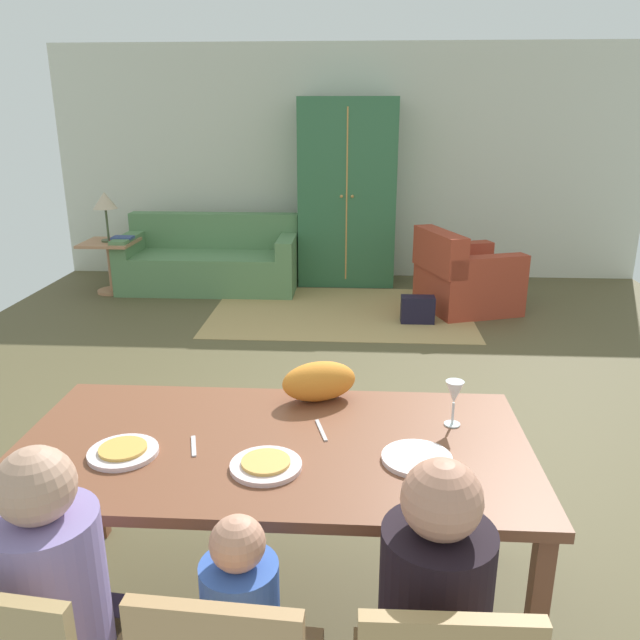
{
  "coord_description": "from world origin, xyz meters",
  "views": [
    {
      "loc": [
        0.12,
        -3.63,
        1.93
      ],
      "look_at": [
        -0.07,
        -0.34,
        0.85
      ],
      "focal_mm": 35.53,
      "sensor_mm": 36.0,
      "label": 1
    }
  ],
  "objects_px": {
    "dining_table": "(273,458)",
    "plate_near_child": "(266,466)",
    "wine_glass": "(454,394)",
    "handbag": "(418,310)",
    "armoire": "(347,193)",
    "plate_near_man": "(123,452)",
    "plate_near_woman": "(417,458)",
    "armchair": "(464,279)",
    "person_man": "(66,626)",
    "cat": "(319,381)",
    "table_lamp": "(105,202)",
    "book_upper": "(123,238)",
    "couch": "(211,262)",
    "side_table": "(111,259)",
    "book_lower": "(122,240)"
  },
  "relations": [
    {
      "from": "dining_table",
      "to": "table_lamp",
      "type": "relative_size",
      "value": 3.53
    },
    {
      "from": "side_table",
      "to": "armoire",
      "type": "bearing_deg",
      "value": 13.4
    },
    {
      "from": "plate_near_woman",
      "to": "armchair",
      "type": "height_order",
      "value": "armchair"
    },
    {
      "from": "dining_table",
      "to": "plate_near_man",
      "type": "bearing_deg",
      "value": -167.12
    },
    {
      "from": "plate_near_man",
      "to": "armoire",
      "type": "xyz_separation_m",
      "value": [
        0.7,
        5.42,
        0.28
      ]
    },
    {
      "from": "dining_table",
      "to": "side_table",
      "type": "relative_size",
      "value": 3.29
    },
    {
      "from": "couch",
      "to": "book_upper",
      "type": "distance_m",
      "value": 0.99
    },
    {
      "from": "wine_glass",
      "to": "book_upper",
      "type": "xyz_separation_m",
      "value": [
        -2.97,
        4.5,
        -0.27
      ]
    },
    {
      "from": "plate_near_man",
      "to": "book_lower",
      "type": "relative_size",
      "value": 1.14
    },
    {
      "from": "plate_near_child",
      "to": "armchair",
      "type": "relative_size",
      "value": 0.23
    },
    {
      "from": "side_table",
      "to": "book_lower",
      "type": "relative_size",
      "value": 2.64
    },
    {
      "from": "plate_near_woman",
      "to": "person_man",
      "type": "bearing_deg",
      "value": -151.62
    },
    {
      "from": "dining_table",
      "to": "plate_near_woman",
      "type": "height_order",
      "value": "plate_near_woman"
    },
    {
      "from": "book_lower",
      "to": "plate_near_woman",
      "type": "bearing_deg",
      "value": -59.46
    },
    {
      "from": "wine_glass",
      "to": "book_upper",
      "type": "height_order",
      "value": "wine_glass"
    },
    {
      "from": "dining_table",
      "to": "couch",
      "type": "relative_size",
      "value": 0.97
    },
    {
      "from": "dining_table",
      "to": "plate_near_child",
      "type": "height_order",
      "value": "plate_near_child"
    },
    {
      "from": "couch",
      "to": "book_lower",
      "type": "relative_size",
      "value": 8.97
    },
    {
      "from": "plate_near_woman",
      "to": "armchair",
      "type": "distance_m",
      "value": 4.46
    },
    {
      "from": "plate_near_child",
      "to": "cat",
      "type": "bearing_deg",
      "value": 75.0
    },
    {
      "from": "plate_near_child",
      "to": "wine_glass",
      "type": "relative_size",
      "value": 1.34
    },
    {
      "from": "person_man",
      "to": "armoire",
      "type": "height_order",
      "value": "armoire"
    },
    {
      "from": "table_lamp",
      "to": "couch",
      "type": "bearing_deg",
      "value": 13.69
    },
    {
      "from": "wine_glass",
      "to": "person_man",
      "type": "distance_m",
      "value": 1.52
    },
    {
      "from": "dining_table",
      "to": "handbag",
      "type": "xyz_separation_m",
      "value": [
        0.89,
        3.77,
        -0.56
      ]
    },
    {
      "from": "book_lower",
      "to": "cat",
      "type": "bearing_deg",
      "value": -60.37
    },
    {
      "from": "plate_near_child",
      "to": "person_man",
      "type": "height_order",
      "value": "person_man"
    },
    {
      "from": "couch",
      "to": "side_table",
      "type": "relative_size",
      "value": 3.4
    },
    {
      "from": "plate_near_man",
      "to": "person_man",
      "type": "bearing_deg",
      "value": -89.61
    },
    {
      "from": "armoire",
      "to": "book_upper",
      "type": "xyz_separation_m",
      "value": [
        -2.46,
        -0.62,
        -0.43
      ]
    },
    {
      "from": "person_man",
      "to": "table_lamp",
      "type": "relative_size",
      "value": 2.05
    },
    {
      "from": "armoire",
      "to": "plate_near_man",
      "type": "bearing_deg",
      "value": -97.39
    },
    {
      "from": "person_man",
      "to": "cat",
      "type": "height_order",
      "value": "person_man"
    },
    {
      "from": "plate_near_woman",
      "to": "armchair",
      "type": "relative_size",
      "value": 0.23
    },
    {
      "from": "person_man",
      "to": "book_upper",
      "type": "height_order",
      "value": "person_man"
    },
    {
      "from": "plate_near_child",
      "to": "cat",
      "type": "relative_size",
      "value": 0.78
    },
    {
      "from": "person_man",
      "to": "handbag",
      "type": "relative_size",
      "value": 3.47
    },
    {
      "from": "armoire",
      "to": "table_lamp",
      "type": "height_order",
      "value": "armoire"
    },
    {
      "from": "wine_glass",
      "to": "armoire",
      "type": "bearing_deg",
      "value": 95.68
    },
    {
      "from": "dining_table",
      "to": "couch",
      "type": "distance_m",
      "value": 5.13
    },
    {
      "from": "person_man",
      "to": "plate_near_woman",
      "type": "bearing_deg",
      "value": 28.38
    },
    {
      "from": "cat",
      "to": "table_lamp",
      "type": "distance_m",
      "value": 5.01
    },
    {
      "from": "dining_table",
      "to": "wine_glass",
      "type": "bearing_deg",
      "value": 14.69
    },
    {
      "from": "cat",
      "to": "couch",
      "type": "bearing_deg",
      "value": 88.24
    },
    {
      "from": "armoire",
      "to": "handbag",
      "type": "xyz_separation_m",
      "value": [
        0.72,
        -1.52,
        -0.92
      ]
    },
    {
      "from": "wine_glass",
      "to": "handbag",
      "type": "bearing_deg",
      "value": 86.71
    },
    {
      "from": "plate_near_man",
      "to": "plate_near_woman",
      "type": "bearing_deg",
      "value": 1.09
    },
    {
      "from": "dining_table",
      "to": "armchair",
      "type": "distance_m",
      "value": 4.49
    },
    {
      "from": "plate_near_child",
      "to": "handbag",
      "type": "bearing_deg",
      "value": 77.26
    },
    {
      "from": "dining_table",
      "to": "plate_near_man",
      "type": "distance_m",
      "value": 0.54
    }
  ]
}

